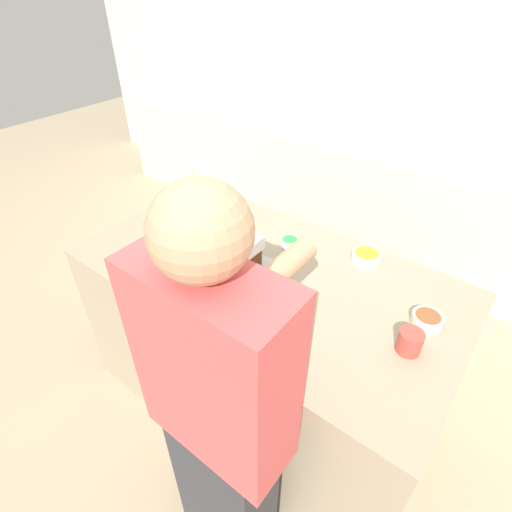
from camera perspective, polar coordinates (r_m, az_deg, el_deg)
The scene contains 15 objects.
ground_plane at distance 2.57m, azimuth 1.15°, elevation -18.88°, with size 12.00×12.00×0.00m, color tan.
wall_back at distance 3.57m, azimuth 24.44°, elevation 20.47°, with size 8.00×0.05×2.60m.
back_cabinet_block at distance 3.57m, azimuth 19.53°, elevation 6.78°, with size 6.00×0.60×0.92m.
kitchen_island at distance 2.20m, azimuth 1.30°, elevation -11.86°, with size 1.79×0.98×0.95m.
baking_tray at distance 1.88m, azimuth -2.81°, elevation -1.71°, with size 0.39×0.31×0.01m.
gingerbread_house at distance 1.82m, azimuth -2.89°, elevation 0.56°, with size 0.20×0.18×0.23m.
decorative_tree at distance 2.03m, azimuth -8.55°, elevation 7.49°, with size 0.13×0.13×0.38m.
candy_bowl_far_left at distance 2.02m, azimuth 4.84°, elevation 1.99°, with size 0.09×0.09×0.04m.
candy_bowl_near_tray_left at distance 2.41m, azimuth -11.02°, elevation 7.67°, with size 0.12×0.12×0.05m.
candy_bowl_near_tray_right at distance 2.29m, azimuth -13.39°, elevation 5.53°, with size 0.10×0.10×0.04m.
candy_bowl_front_corner at distance 1.98m, azimuth 15.44°, elevation -0.07°, with size 0.14×0.14×0.05m.
candy_bowl_center_rear at distance 1.74m, azimuth 23.24°, elevation -8.33°, with size 0.12×0.12×0.05m.
cookbook at distance 2.34m, azimuth -6.17°, elevation 6.75°, with size 0.23×0.14×0.02m.
mug at distance 1.60m, azimuth 21.12°, elevation -11.35°, with size 0.09×0.09×0.09m.
person at distance 1.41m, azimuth -5.06°, elevation -22.67°, with size 0.47×0.58×1.78m.
Camera 1 is at (0.84, -1.18, 2.13)m, focal length 28.00 mm.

